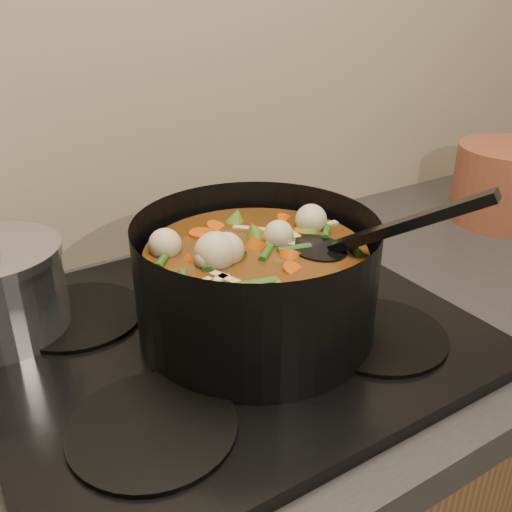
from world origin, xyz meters
TOP-DOWN VIEW (x-y plane):
  - stovetop at (0.00, 1.93)m, footprint 0.62×0.54m
  - stockpot at (0.03, 1.90)m, footprint 0.38×0.41m
  - terracotta_crock at (0.69, 2.00)m, footprint 0.22×0.22m

SIDE VIEW (x-z plane):
  - stovetop at x=0.00m, z-range 0.91..0.93m
  - terracotta_crock at x=0.69m, z-range 0.91..1.06m
  - stockpot at x=0.03m, z-range 0.89..1.12m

